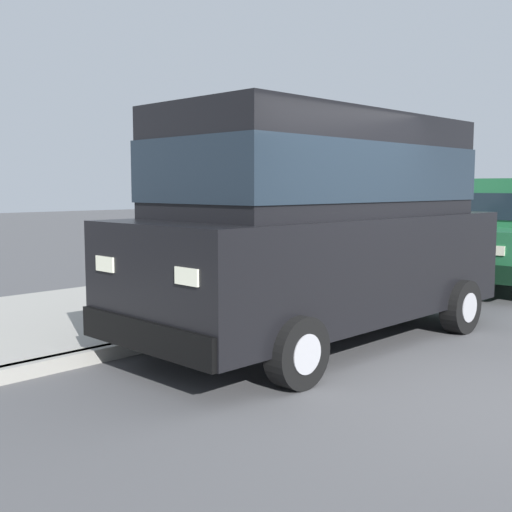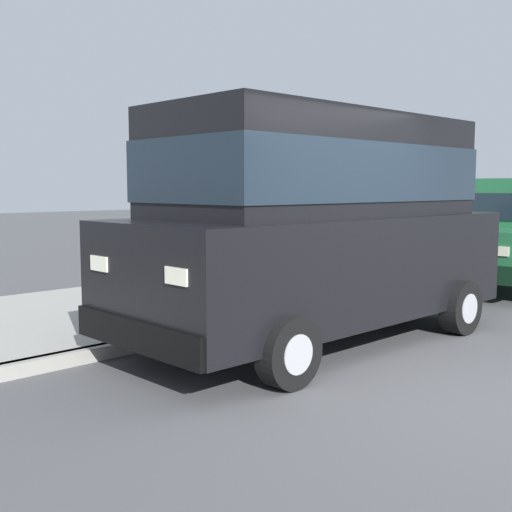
# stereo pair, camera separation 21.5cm
# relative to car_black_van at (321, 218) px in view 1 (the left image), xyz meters

# --- Properties ---
(ground_plane) EXTENTS (80.00, 80.00, 0.00)m
(ground_plane) POSITION_rel_car_black_van_xyz_m (2.14, -0.60, -1.39)
(ground_plane) COLOR #4C4C4F
(curb) EXTENTS (0.16, 64.00, 0.14)m
(curb) POSITION_rel_car_black_van_xyz_m (-1.06, -0.60, -1.32)
(curb) COLOR gray
(curb) RESTS_ON ground
(sidewalk) EXTENTS (3.60, 64.00, 0.14)m
(sidewalk) POSITION_rel_car_black_van_xyz_m (-2.86, -0.60, -1.32)
(sidewalk) COLOR #99968E
(sidewalk) RESTS_ON ground
(car_black_van) EXTENTS (2.19, 4.93, 2.52)m
(car_black_van) POSITION_rel_car_black_van_xyz_m (0.00, 0.00, 0.00)
(car_black_van) COLOR black
(car_black_van) RESTS_ON ground
(car_green_hatchback) EXTENTS (2.04, 3.85, 1.88)m
(car_green_hatchback) POSITION_rel_car_black_van_xyz_m (-0.10, 5.44, -0.42)
(car_green_hatchback) COLOR #23663D
(car_green_hatchback) RESTS_ON ground
(dog_brown) EXTENTS (0.38, 0.71, 0.49)m
(dog_brown) POSITION_rel_car_black_van_xyz_m (-3.17, 0.79, -0.97)
(dog_brown) COLOR brown
(dog_brown) RESTS_ON sidewalk
(fire_hydrant) EXTENTS (0.34, 0.24, 0.72)m
(fire_hydrant) POSITION_rel_car_black_van_xyz_m (-1.51, 2.90, -0.92)
(fire_hydrant) COLOR gold
(fire_hydrant) RESTS_ON sidewalk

